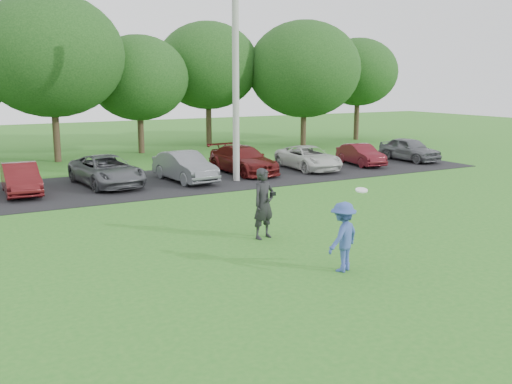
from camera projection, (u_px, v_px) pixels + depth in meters
ground at (333, 277)px, 12.53m from camera, size 100.00×100.00×0.00m
parking_lot at (146, 184)px, 23.70m from camera, size 32.00×6.50×0.03m
utility_pole at (236, 74)px, 23.49m from camera, size 0.28×0.28×9.00m
frisbee_player at (343, 237)px, 12.80m from camera, size 1.18×0.95×1.92m
camera_bystander at (264, 204)px, 15.42m from camera, size 0.80×0.62×1.93m
parked_cars at (147, 169)px, 23.71m from camera, size 30.32×4.86×1.25m
tree_row at (114, 68)px, 31.85m from camera, size 42.39×9.85×8.64m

